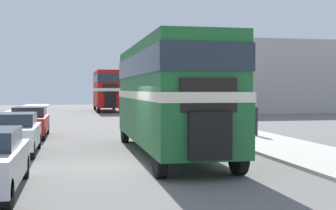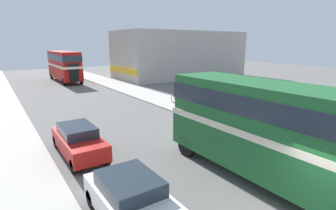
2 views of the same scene
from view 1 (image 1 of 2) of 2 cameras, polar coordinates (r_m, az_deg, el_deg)
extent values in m
plane|color=slate|center=(14.63, -5.11, -7.52)|extent=(120.00, 120.00, 0.00)
cube|color=#B7B2A8|center=(16.77, 18.61, -6.20)|extent=(3.50, 120.00, 0.12)
cube|color=#1E602D|center=(17.14, 0.00, -1.80)|extent=(2.52, 10.51, 1.53)
cube|color=beige|center=(17.11, 0.00, 1.23)|extent=(2.55, 10.56, 0.28)
cube|color=#1E602D|center=(17.12, 0.00, 4.50)|extent=(2.47, 10.30, 1.67)
cube|color=#232D38|center=(17.13, 0.00, 4.78)|extent=(2.55, 10.40, 0.75)
cube|color=black|center=(11.97, 5.15, -3.80)|extent=(1.14, 0.20, 1.23)
cube|color=black|center=(12.05, 4.96, 1.19)|extent=(1.51, 0.12, 0.89)
cylinder|color=black|center=(12.73, -1.01, -6.45)|extent=(0.28, 1.09, 1.09)
cylinder|color=black|center=(13.32, 8.58, -6.10)|extent=(0.28, 1.09, 1.09)
cylinder|color=black|center=(21.24, -5.29, -3.09)|extent=(0.28, 1.09, 1.09)
cylinder|color=black|center=(21.59, 0.65, -3.00)|extent=(0.28, 1.09, 1.09)
cube|color=#B2140F|center=(51.70, -7.48, 0.77)|extent=(2.50, 9.99, 1.69)
cube|color=beige|center=(51.69, -7.48, 1.87)|extent=(2.53, 10.04, 0.31)
cube|color=#B2140F|center=(51.70, -7.49, 3.06)|extent=(2.45, 9.79, 1.84)
cube|color=#232D38|center=(51.70, -7.49, 3.17)|extent=(2.53, 9.89, 0.83)
cube|color=black|center=(46.62, -7.03, 0.54)|extent=(1.13, 0.20, 1.35)
cube|color=black|center=(46.74, -7.05, 1.95)|extent=(1.50, 0.12, 0.98)
cylinder|color=black|center=(47.54, -8.46, -0.32)|extent=(0.28, 1.09, 1.09)
cylinder|color=black|center=(47.71, -5.79, -0.30)|extent=(0.28, 1.09, 1.09)
cylinder|color=black|center=(55.66, -8.91, 0.00)|extent=(0.28, 1.09, 1.09)
cylinder|color=black|center=(55.81, -6.63, 0.02)|extent=(0.28, 1.09, 1.09)
cylinder|color=black|center=(9.93, -19.00, -10.28)|extent=(0.20, 0.64, 0.64)
cylinder|color=black|center=(13.25, -17.08, -7.19)|extent=(0.20, 0.64, 0.64)
cube|color=white|center=(18.25, -18.42, -3.62)|extent=(1.81, 3.93, 0.76)
cube|color=#232D38|center=(18.36, -18.38, -1.68)|extent=(1.59, 2.04, 0.47)
cylinder|color=black|center=(16.71, -16.29, -5.30)|extent=(0.20, 0.64, 0.64)
cylinder|color=black|center=(19.71, -15.56, -4.20)|extent=(0.20, 0.64, 0.64)
cube|color=red|center=(24.24, -16.51, -2.24)|extent=(1.70, 4.37, 0.76)
cube|color=#232D38|center=(24.38, -16.49, -0.76)|extent=(1.50, 2.27, 0.48)
cylinder|color=black|center=(22.62, -18.78, -3.45)|extent=(0.20, 0.64, 0.64)
cylinder|color=black|center=(22.48, -14.98, -3.45)|extent=(0.20, 0.64, 0.64)
cylinder|color=black|center=(26.07, -17.82, -2.74)|extent=(0.20, 0.64, 0.64)
cylinder|color=black|center=(25.94, -14.52, -2.73)|extent=(0.20, 0.64, 0.64)
cylinder|color=#282833|center=(23.43, 10.31, -2.74)|extent=(0.14, 0.14, 0.77)
cylinder|color=#282833|center=(23.49, 10.71, -2.73)|extent=(0.14, 0.14, 0.77)
cylinder|color=black|center=(23.41, 10.52, -1.05)|extent=(0.32, 0.32, 0.61)
sphere|color=tan|center=(23.40, 10.53, -0.04)|extent=(0.21, 0.21, 0.21)
torus|color=black|center=(30.87, 4.16, -1.65)|extent=(0.05, 0.71, 0.71)
torus|color=black|center=(31.88, 3.65, -1.53)|extent=(0.05, 0.71, 0.71)
cylinder|color=maroon|center=(31.37, 3.91, -1.32)|extent=(0.04, 1.06, 0.34)
cylinder|color=maroon|center=(31.72, 3.73, -1.16)|extent=(0.04, 0.04, 0.43)
cube|color=#B2ADA3|center=(51.98, 12.90, 3.30)|extent=(21.18, 9.63, 7.36)
cube|color=gold|center=(48.55, 1.36, 1.01)|extent=(0.12, 9.15, 0.88)
camera|label=2|loc=(13.01, -36.65, 15.31)|focal=28.00mm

